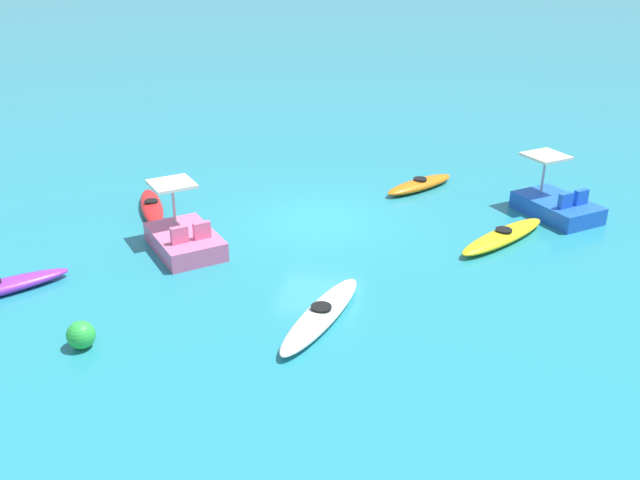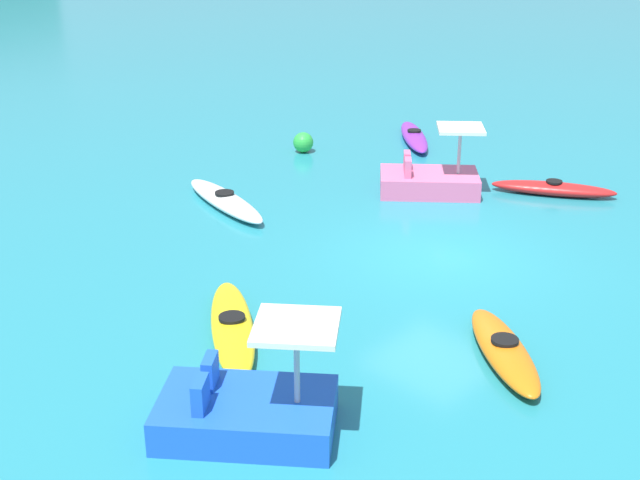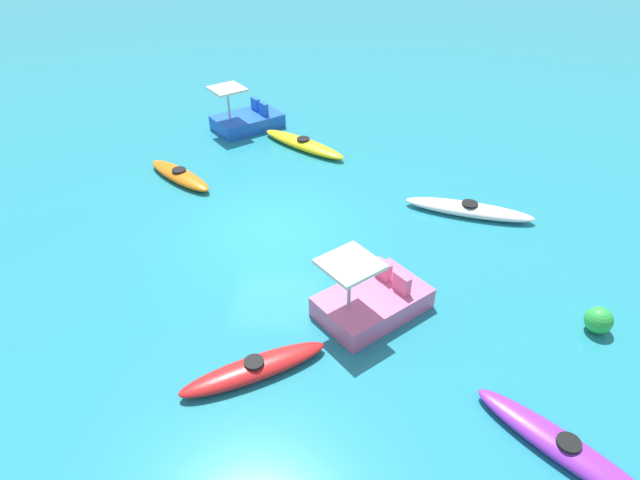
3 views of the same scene
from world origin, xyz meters
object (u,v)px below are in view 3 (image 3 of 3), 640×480
at_px(buoy_green, 599,320).
at_px(kayak_white, 469,209).
at_px(kayak_yellow, 303,144).
at_px(kayak_orange, 180,175).
at_px(kayak_red, 255,368).
at_px(kayak_purple, 566,449).
at_px(pedal_boat_pink, 372,300).
at_px(pedal_boat_blue, 247,120).

bearing_deg(buoy_green, kayak_white, -156.99).
bearing_deg(kayak_yellow, buoy_green, 38.85).
distance_m(kayak_white, kayak_orange, 8.83).
bearing_deg(kayak_red, kayak_yellow, 179.06).
height_order(kayak_orange, kayak_purple, same).
xyz_separation_m(kayak_yellow, pedal_boat_pink, (8.27, 2.16, 0.17)).
distance_m(kayak_purple, buoy_green, 3.49).
xyz_separation_m(kayak_yellow, buoy_green, (8.62, 6.94, 0.13)).
height_order(kayak_white, kayak_red, same).
bearing_deg(kayak_yellow, pedal_boat_pink, 14.61).
bearing_deg(kayak_purple, kayak_orange, -135.67).
xyz_separation_m(pedal_boat_pink, buoy_green, (0.35, 4.79, -0.05)).
bearing_deg(buoy_green, pedal_boat_blue, -138.16).
xyz_separation_m(kayak_orange, kayak_purple, (9.25, 9.03, -0.00)).
bearing_deg(buoy_green, kayak_yellow, -141.15).
xyz_separation_m(kayak_yellow, pedal_boat_blue, (-1.61, -2.22, 0.17)).
xyz_separation_m(kayak_yellow, kayak_orange, (2.48, -3.69, 0.00)).
relative_size(kayak_white, buoy_green, 6.26).
relative_size(kayak_white, pedal_boat_pink, 1.30).
distance_m(kayak_purple, pedal_boat_pink, 4.70).
bearing_deg(pedal_boat_pink, kayak_white, 146.01).
xyz_separation_m(kayak_white, kayak_orange, (-1.57, -8.69, 0.00)).
distance_m(kayak_yellow, pedal_boat_pink, 8.55).
relative_size(kayak_yellow, kayak_purple, 1.10).
xyz_separation_m(kayak_purple, pedal_boat_blue, (-13.34, -7.57, 0.17)).
xyz_separation_m(kayak_white, pedal_boat_blue, (-5.66, -7.22, 0.17)).
distance_m(kayak_white, kayak_purple, 7.68).
distance_m(pedal_boat_pink, pedal_boat_blue, 10.81).
height_order(kayak_yellow, pedal_boat_blue, pedal_boat_blue).
distance_m(kayak_white, pedal_boat_blue, 9.18).
distance_m(kayak_red, kayak_purple, 5.71).
xyz_separation_m(kayak_red, kayak_orange, (-7.75, -3.52, 0.00)).
distance_m(kayak_white, kayak_red, 8.05).
height_order(kayak_white, pedal_boat_pink, pedal_boat_pink).
height_order(kayak_red, pedal_boat_pink, pedal_boat_pink).
distance_m(kayak_red, buoy_green, 7.29).
height_order(kayak_white, kayak_purple, same).
distance_m(kayak_orange, kayak_purple, 12.93).
height_order(kayak_white, kayak_yellow, same).
xyz_separation_m(kayak_purple, buoy_green, (-3.10, 1.60, 0.13)).
bearing_deg(kayak_white, kayak_red, -39.95).
relative_size(kayak_red, kayak_orange, 1.13).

